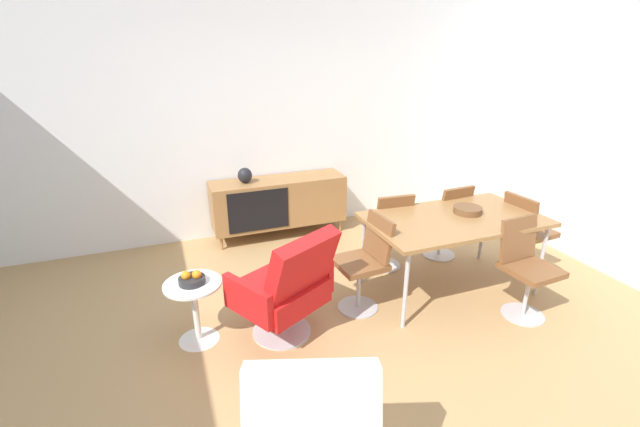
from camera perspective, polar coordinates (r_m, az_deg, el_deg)
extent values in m
plane|color=tan|center=(3.46, 1.20, -18.37)|extent=(8.32, 8.32, 0.00)
cube|color=white|center=(5.21, -9.67, 12.27)|extent=(6.80, 0.12, 2.80)
cube|color=olive|center=(5.23, -5.47, 1.61)|extent=(1.60, 0.44, 0.56)
cube|color=black|center=(4.96, -8.10, 0.35)|extent=(0.70, 0.01, 0.48)
cylinder|color=olive|center=(5.08, -12.87, -3.87)|extent=(0.03, 0.03, 0.16)
cylinder|color=olive|center=(5.44, 2.67, -1.57)|extent=(0.03, 0.03, 0.16)
cylinder|color=olive|center=(5.39, -13.43, -2.40)|extent=(0.03, 0.03, 0.16)
cylinder|color=olive|center=(5.73, 1.32, -0.32)|extent=(0.03, 0.03, 0.16)
ellipsoid|color=black|center=(5.03, -9.91, 5.00)|extent=(0.16, 0.16, 0.18)
cube|color=olive|center=(4.12, 17.35, -0.73)|extent=(1.60, 0.90, 0.04)
cylinder|color=#B7B7BC|center=(3.62, 11.25, -9.95)|extent=(0.04, 0.04, 0.70)
cylinder|color=#B7B7BC|center=(4.49, 27.20, -5.58)|extent=(0.04, 0.04, 0.70)
cylinder|color=#B7B7BC|center=(4.21, 5.72, -4.86)|extent=(0.04, 0.04, 0.70)
cylinder|color=#B7B7BC|center=(4.97, 20.77, -1.93)|extent=(0.04, 0.04, 0.70)
cylinder|color=brown|center=(4.25, 18.94, 0.45)|extent=(0.26, 0.26, 0.06)
cube|color=brown|center=(4.88, 15.90, -0.54)|extent=(0.42, 0.42, 0.05)
cube|color=brown|center=(4.68, 17.56, 1.15)|extent=(0.38, 0.11, 0.38)
cylinder|color=#B7B7BC|center=(4.97, 15.62, -3.08)|extent=(0.04, 0.04, 0.42)
cylinder|color=#B7B7BC|center=(5.06, 15.39, -5.21)|extent=(0.36, 0.36, 0.01)
cube|color=brown|center=(4.84, 25.95, -2.14)|extent=(0.43, 0.43, 0.05)
cube|color=brown|center=(4.63, 24.96, -0.12)|extent=(0.12, 0.39, 0.38)
cylinder|color=#B7B7BC|center=(4.93, 25.51, -4.67)|extent=(0.04, 0.04, 0.42)
cylinder|color=#B7B7BC|center=(5.02, 25.13, -6.79)|extent=(0.36, 0.36, 0.01)
cube|color=brown|center=(4.05, 26.19, -6.70)|extent=(0.43, 0.43, 0.05)
cube|color=brown|center=(4.06, 24.78, -3.01)|extent=(0.39, 0.12, 0.38)
cylinder|color=#B7B7BC|center=(4.16, 25.65, -9.60)|extent=(0.04, 0.04, 0.42)
cylinder|color=#B7B7BC|center=(4.27, 25.20, -11.98)|extent=(0.36, 0.36, 0.01)
cube|color=brown|center=(4.51, 8.69, -1.75)|extent=(0.43, 0.43, 0.05)
cube|color=brown|center=(4.28, 9.85, -0.02)|extent=(0.39, 0.12, 0.38)
cylinder|color=#B7B7BC|center=(4.61, 8.53, -4.46)|extent=(0.04, 0.04, 0.42)
cylinder|color=#B7B7BC|center=(4.70, 8.39, -6.72)|extent=(0.36, 0.36, 0.01)
cube|color=brown|center=(3.76, 5.24, -6.56)|extent=(0.43, 0.43, 0.05)
cube|color=brown|center=(3.75, 7.74, -3.09)|extent=(0.11, 0.39, 0.38)
cylinder|color=#B7B7BC|center=(3.88, 5.12, -9.66)|extent=(0.04, 0.04, 0.42)
cylinder|color=#B7B7BC|center=(3.99, 5.02, -12.19)|extent=(0.36, 0.36, 0.01)
cube|color=red|center=(3.49, -5.25, -10.31)|extent=(0.79, 0.78, 0.20)
cube|color=red|center=(3.19, -2.43, -7.12)|extent=(0.66, 0.52, 0.51)
cube|color=red|center=(3.65, -1.52, -7.22)|extent=(0.29, 0.47, 0.28)
cube|color=red|center=(3.27, -9.56, -11.32)|extent=(0.29, 0.47, 0.28)
cylinder|color=#B7B7BC|center=(3.62, -5.12, -13.53)|extent=(0.06, 0.06, 0.28)
cylinder|color=#B7B7BC|center=(3.70, -5.05, -15.20)|extent=(0.48, 0.48, 0.02)
cube|color=silver|center=(2.09, -1.09, -25.64)|extent=(0.65, 0.45, 0.51)
cylinder|color=white|center=(3.47, -16.52, -8.96)|extent=(0.44, 0.44, 0.02)
cylinder|color=white|center=(3.60, -16.07, -12.53)|extent=(0.05, 0.05, 0.50)
cone|color=white|center=(3.74, -15.68, -15.58)|extent=(0.32, 0.32, 0.02)
cylinder|color=#262628|center=(3.45, -16.58, -8.45)|extent=(0.20, 0.20, 0.05)
sphere|color=orange|center=(3.42, -15.99, -7.76)|extent=(0.07, 0.07, 0.07)
sphere|color=orange|center=(3.43, -17.33, -7.82)|extent=(0.07, 0.07, 0.07)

